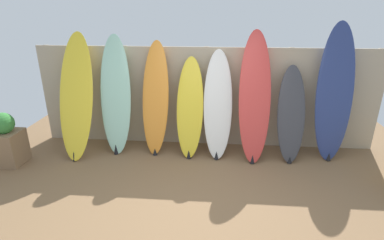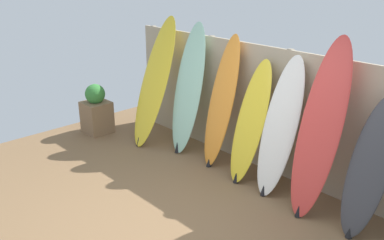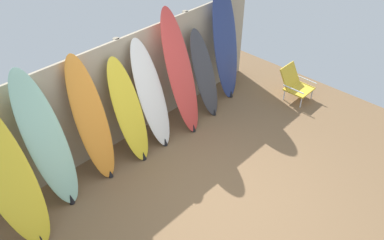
{
  "view_description": "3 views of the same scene",
  "coord_description": "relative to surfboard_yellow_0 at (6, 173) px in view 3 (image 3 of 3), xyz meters",
  "views": [
    {
      "loc": [
        0.19,
        -3.21,
        2.45
      ],
      "look_at": [
        -0.15,
        0.91,
        0.87
      ],
      "focal_mm": 28.0,
      "sensor_mm": 36.0,
      "label": 1
    },
    {
      "loc": [
        3.16,
        -2.67,
        2.89
      ],
      "look_at": [
        -0.47,
        0.72,
        1.03
      ],
      "focal_mm": 40.0,
      "sensor_mm": 36.0,
      "label": 2
    },
    {
      "loc": [
        -2.87,
        -2.24,
        4.2
      ],
      "look_at": [
        0.22,
        0.72,
        0.88
      ],
      "focal_mm": 35.0,
      "sensor_mm": 36.0,
      "label": 3
    }
  ],
  "objects": [
    {
      "name": "surfboard_yellow_0",
      "position": [
        0.0,
        0.0,
        0.0
      ],
      "size": [
        0.62,
        0.91,
        2.06
      ],
      "color": "yellow",
      "rests_on": "ground"
    },
    {
      "name": "ground",
      "position": [
        2.16,
        -1.46,
        -1.02
      ],
      "size": [
        7.68,
        7.68,
        0.0
      ],
      "primitive_type": "plane",
      "color": "brown"
    },
    {
      "name": "surfboard_orange_2",
      "position": [
        1.31,
        0.19,
        -0.06
      ],
      "size": [
        0.49,
        0.6,
        1.93
      ],
      "color": "orange",
      "rests_on": "ground"
    },
    {
      "name": "surfboard_charcoal_6",
      "position": [
        3.6,
        0.11,
        -0.25
      ],
      "size": [
        0.46,
        0.63,
        1.56
      ],
      "color": "#38383D",
      "rests_on": "ground"
    },
    {
      "name": "surfboard_white_4",
      "position": [
        2.39,
        0.14,
        -0.14
      ],
      "size": [
        0.5,
        0.65,
        1.79
      ],
      "color": "white",
      "rests_on": "ground"
    },
    {
      "name": "surfboard_red_5",
      "position": [
        2.98,
        0.08,
        0.03
      ],
      "size": [
        0.54,
        0.71,
        2.12
      ],
      "color": "#D13D38",
      "rests_on": "ground"
    },
    {
      "name": "surfboard_yellow_3",
      "position": [
        1.92,
        0.13,
        -0.2
      ],
      "size": [
        0.46,
        0.61,
        1.67
      ],
      "color": "yellow",
      "rests_on": "ground"
    },
    {
      "name": "fence_back",
      "position": [
        2.16,
        0.54,
        -0.12
      ],
      "size": [
        6.08,
        0.11,
        1.8
      ],
      "color": "tan",
      "rests_on": "ground"
    },
    {
      "name": "beach_chair",
      "position": [
        5.13,
        -0.89,
        -0.7
      ],
      "size": [
        0.5,
        0.58,
        0.63
      ],
      "rotation": [
        0.0,
        0.0,
        -0.18
      ],
      "color": "silver",
      "rests_on": "ground"
    },
    {
      "name": "surfboard_navy_7",
      "position": [
        4.28,
        0.21,
        0.1
      ],
      "size": [
        0.62,
        0.56,
        2.25
      ],
      "color": "navy",
      "rests_on": "ground"
    },
    {
      "name": "surfboard_seafoam_1",
      "position": [
        0.62,
        0.17,
        -0.02
      ],
      "size": [
        0.57,
        0.63,
        2.03
      ],
      "color": "#9ED6BC",
      "rests_on": "ground"
    }
  ]
}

